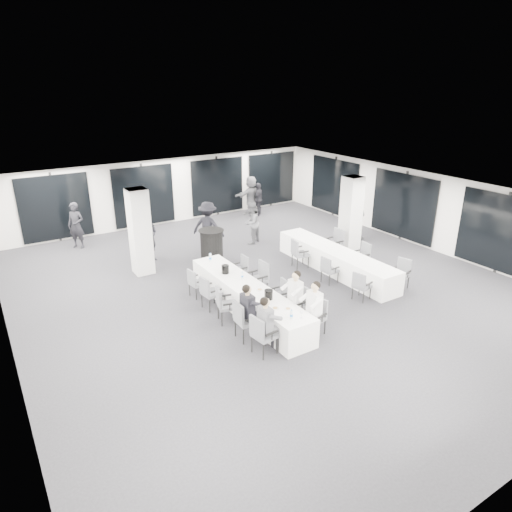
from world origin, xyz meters
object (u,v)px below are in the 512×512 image
at_px(banquet_table_side, 335,260).
at_px(standing_guest_b, 251,220).
at_px(chair_main_left_second, 244,318).
at_px(standing_guest_a, 149,233).
at_px(ice_bucket_far, 225,269).
at_px(chair_main_right_near, 316,314).
at_px(chair_side_left_mid, 328,268).
at_px(standing_guest_d, 259,197).
at_px(cocktail_table, 212,247).
at_px(chair_main_right_mid, 281,293).
at_px(standing_guest_f, 251,193).
at_px(chair_main_left_far, 195,281).
at_px(chair_main_right_fourth, 260,276).
at_px(chair_side_left_near, 361,284).
at_px(chair_main_right_second, 298,301).
at_px(chair_main_right_far, 241,268).
at_px(chair_side_right_far, 336,242).
at_px(ice_bucket_near, 269,295).
at_px(chair_main_left_mid, 224,303).
at_px(chair_side_right_mid, 363,255).
at_px(standing_guest_c, 208,224).
at_px(chair_main_left_fourth, 209,291).
at_px(chair_main_left_near, 262,333).
at_px(banquet_table_main, 248,298).
at_px(standing_guest_g, 76,222).
at_px(standing_guest_h, 356,213).
at_px(chair_side_left_far, 298,252).

height_order(banquet_table_side, standing_guest_b, standing_guest_b).
bearing_deg(chair_main_left_second, banquet_table_side, 115.82).
distance_m(standing_guest_a, ice_bucket_far, 3.96).
xyz_separation_m(chair_main_right_near, chair_side_left_mid, (2.23, 2.13, -0.04)).
distance_m(chair_main_right_near, standing_guest_d, 10.71).
xyz_separation_m(cocktail_table, chair_main_right_mid, (0.06, -4.00, -0.12)).
height_order(chair_main_left_second, standing_guest_f, standing_guest_f).
bearing_deg(cocktail_table, standing_guest_d, 42.39).
xyz_separation_m(chair_main_left_far, ice_bucket_far, (0.74, -0.47, 0.38)).
relative_size(chair_main_right_fourth, standing_guest_b, 0.54).
bearing_deg(chair_side_left_near, chair_side_left_mid, 166.47).
relative_size(chair_main_left_far, chair_main_right_mid, 1.00).
relative_size(chair_main_right_near, chair_main_right_second, 0.96).
relative_size(chair_main_right_far, chair_side_left_mid, 1.00).
bearing_deg(chair_main_right_far, chair_side_right_far, -88.81).
relative_size(standing_guest_d, ice_bucket_near, 6.99).
relative_size(chair_main_left_mid, standing_guest_a, 0.48).
distance_m(chair_main_left_far, ice_bucket_far, 0.95).
relative_size(chair_side_right_far, standing_guest_b, 0.56).
bearing_deg(chair_side_right_mid, standing_guest_c, 44.18).
distance_m(chair_main_left_fourth, chair_side_right_mid, 5.55).
bearing_deg(chair_main_left_near, chair_main_left_fourth, 173.16).
bearing_deg(cocktail_table, chair_main_left_near, -106.02).
relative_size(banquet_table_side, standing_guest_d, 2.90).
bearing_deg(standing_guest_a, chair_main_left_second, -127.31).
distance_m(banquet_table_main, standing_guest_g, 8.21).
bearing_deg(ice_bucket_near, chair_main_left_far, 109.08).
bearing_deg(banquet_table_main, standing_guest_d, 55.51).
bearing_deg(ice_bucket_far, standing_guest_h, 15.60).
relative_size(chair_main_right_second, standing_guest_c, 0.46).
distance_m(chair_main_left_fourth, standing_guest_d, 9.43).
bearing_deg(banquet_table_side, chair_main_right_near, -138.07).
height_order(chair_main_right_mid, chair_side_right_mid, chair_side_right_mid).
relative_size(chair_side_left_far, chair_side_right_mid, 1.05).
distance_m(banquet_table_side, standing_guest_b, 3.97).
relative_size(chair_main_right_far, chair_side_right_far, 0.83).
relative_size(chair_main_left_second, standing_guest_d, 0.58).
relative_size(standing_guest_c, standing_guest_f, 1.03).
relative_size(chair_main_right_second, chair_side_left_near, 1.11).
relative_size(standing_guest_f, standing_guest_h, 1.01).
distance_m(standing_guest_c, standing_guest_h, 5.87).
bearing_deg(cocktail_table, chair_side_left_mid, -56.07).
distance_m(chair_side_left_far, standing_guest_g, 8.34).
relative_size(cocktail_table, chair_main_right_far, 1.40).
bearing_deg(banquet_table_side, banquet_table_main, -168.01).
xyz_separation_m(banquet_table_main, standing_guest_c, (1.23, 4.77, 0.67)).
xyz_separation_m(banquet_table_main, chair_side_right_far, (4.72, 1.75, 0.22)).
bearing_deg(standing_guest_d, chair_side_left_near, 36.33).
bearing_deg(standing_guest_h, ice_bucket_far, 86.13).
bearing_deg(chair_main_left_fourth, banquet_table_side, 86.58).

